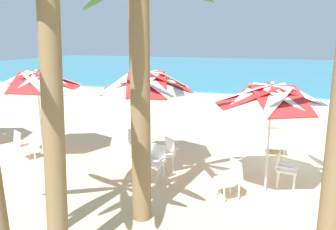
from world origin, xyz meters
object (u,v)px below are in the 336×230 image
beach_umbrella_1 (147,83)px  beach_umbrella_2 (37,81)px  plastic_chair_6 (23,143)px  palm_tree_4 (47,71)px  plastic_chair_0 (231,177)px  beach_umbrella_0 (272,97)px  plastic_chair_2 (155,160)px  plastic_chair_3 (166,152)px  plastic_chair_5 (54,135)px  plastic_chair_4 (137,141)px  palm_tree_1 (139,75)px  sun_lounger_1 (274,137)px  plastic_chair_1 (284,167)px  beachgoer_seated (250,94)px

beach_umbrella_1 → beach_umbrella_2: 3.28m
plastic_chair_6 → palm_tree_4: palm_tree_4 is taller
plastic_chair_0 → beach_umbrella_0: bearing=40.4°
beach_umbrella_1 → palm_tree_4: size_ratio=0.56×
beach_umbrella_0 → plastic_chair_2: beach_umbrella_0 is taller
plastic_chair_0 → beach_umbrella_2: (-5.62, 0.88, 1.71)m
plastic_chair_3 → plastic_chair_5: same height
plastic_chair_4 → beach_umbrella_2: 3.26m
palm_tree_4 → palm_tree_1: bearing=70.0°
plastic_chair_4 → sun_lounger_1: (3.71, 2.47, -0.22)m
plastic_chair_3 → plastic_chair_6: (-4.06, -0.62, 0.00)m
plastic_chair_1 → palm_tree_1: bearing=-137.9°
plastic_chair_2 → beachgoer_seated: (1.03, 11.87, -0.20)m
plastic_chair_0 → beachgoer_seated: 12.34m
plastic_chair_0 → palm_tree_4: size_ratio=0.18×
beach_umbrella_2 → plastic_chair_6: 1.80m
beach_umbrella_1 → plastic_chair_4: size_ratio=3.05×
plastic_chair_2 → plastic_chair_5: same height
plastic_chair_0 → beach_umbrella_1: 3.13m
plastic_chair_5 → plastic_chair_2: bearing=-14.6°
plastic_chair_2 → sun_lounger_1: size_ratio=0.39×
plastic_chair_0 → palm_tree_1: palm_tree_1 is taller
beach_umbrella_0 → plastic_chair_3: bearing=170.7°
plastic_chair_2 → sun_lounger_1: plastic_chair_2 is taller
sun_lounger_1 → beachgoer_seated: beachgoer_seated is taller
plastic_chair_3 → palm_tree_1: 3.27m
plastic_chair_3 → palm_tree_4: bearing=-93.7°
plastic_chair_0 → palm_tree_1: bearing=-138.2°
plastic_chair_6 → sun_lounger_1: bearing=29.3°
beach_umbrella_2 → sun_lounger_1: 7.40m
plastic_chair_5 → beach_umbrella_2: bearing=-90.0°
plastic_chair_2 → plastic_chair_1: bearing=10.5°
plastic_chair_1 → plastic_chair_6: (-6.97, -0.60, 0.00)m
plastic_chair_3 → plastic_chair_0: bearing=-28.8°
beach_umbrella_0 → plastic_chair_0: bearing=-139.6°
plastic_chair_6 → palm_tree_1: bearing=-21.3°
plastic_chair_5 → plastic_chair_1: bearing=-3.6°
beach_umbrella_1 → plastic_chair_6: beach_umbrella_1 is taller
plastic_chair_2 → plastic_chair_3: bearing=84.1°
beach_umbrella_0 → palm_tree_4: bearing=-127.9°
plastic_chair_4 → beachgoer_seated: beachgoer_seated is taller
plastic_chair_3 → plastic_chair_6: 4.11m
plastic_chair_6 → beach_umbrella_1: bearing=10.5°
sun_lounger_1 → beachgoer_seated: (-1.62, 8.20, 0.01)m
plastic_chair_1 → plastic_chair_3: (-2.91, 0.02, 0.00)m
beach_umbrella_1 → plastic_chair_5: bearing=173.6°
plastic_chair_4 → palm_tree_4: (0.86, -4.64, 2.46)m
plastic_chair_4 → palm_tree_4: bearing=-79.5°
palm_tree_1 → plastic_chair_6: bearing=158.7°
beach_umbrella_0 → plastic_chair_5: (-6.32, 0.81, -1.67)m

